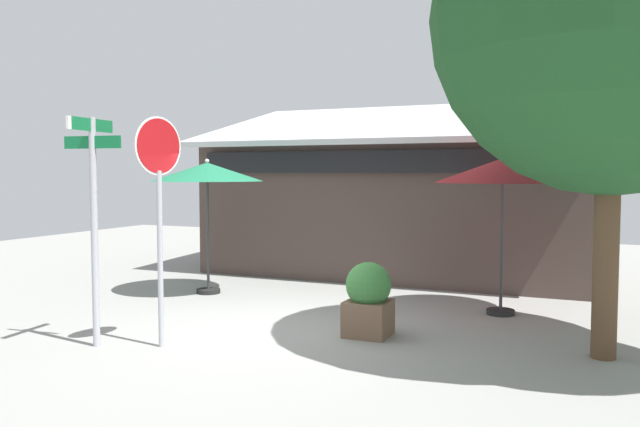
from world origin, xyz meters
TOP-DOWN VIEW (x-y plane):
  - ground_plane at (0.00, 0.00)m, footprint 28.00×28.00m
  - cafe_building at (-0.10, 5.90)m, footprint 8.66×4.65m
  - street_sign_post at (-1.87, -1.81)m, footprint 0.83×0.89m
  - stop_sign at (-1.09, -1.49)m, footprint 0.16×0.74m
  - patio_umbrella_forest_green_left at (-2.61, 1.88)m, footprint 2.07×2.07m
  - patio_umbrella_crimson_center at (2.65, 2.23)m, footprint 2.15×2.15m
  - shade_tree at (4.41, 0.15)m, footprint 4.71×4.27m
  - sidewalk_planter at (1.18, 0.12)m, footprint 0.63×0.63m

SIDE VIEW (x-z plane):
  - ground_plane at x=0.00m, z-range -0.10..0.00m
  - sidewalk_planter at x=1.18m, z-range 0.01..1.03m
  - cafe_building at x=-0.10m, z-range -0.47..3.50m
  - street_sign_post at x=-1.87m, z-range 0.33..3.29m
  - stop_sign at x=-1.09m, z-range 0.57..3.54m
  - patio_umbrella_forest_green_left at x=-2.61m, z-range 0.98..3.49m
  - patio_umbrella_crimson_center at x=2.65m, z-range 0.99..3.54m
  - shade_tree at x=4.41m, z-range 0.89..7.13m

